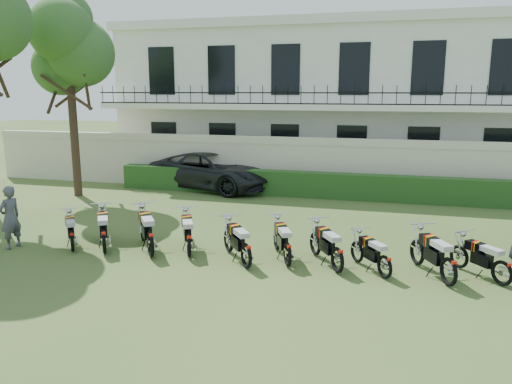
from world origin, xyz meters
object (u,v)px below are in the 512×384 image
motorcycle_6 (338,254)px  inspector (10,217)px  motorcycle_1 (104,236)px  motorcycle_3 (189,239)px  motorcycle_0 (72,236)px  motorcycle_2 (150,238)px  suv (212,171)px  motorcycle_5 (288,248)px  motorcycle_7 (385,261)px  tree_west_near (69,45)px  motorcycle_4 (246,250)px  motorcycle_8 (449,265)px  motorcycle_9 (503,267)px

motorcycle_6 → inspector: inspector is taller
motorcycle_1 → motorcycle_3: (2.24, 0.31, -0.01)m
motorcycle_6 → motorcycle_0: bearing=150.8°
motorcycle_2 → motorcycle_0: bearing=148.1°
motorcycle_0 → motorcycle_3: bearing=-30.7°
inspector → motorcycle_2: bearing=104.4°
motorcycle_2 → motorcycle_3: motorcycle_2 is taller
suv → motorcycle_5: bearing=-133.9°
suv → motorcycle_6: bearing=-128.7°
motorcycle_0 → motorcycle_2: bearing=-34.2°
motorcycle_0 → motorcycle_1: bearing=-33.6°
motorcycle_5 → motorcycle_2: bearing=159.4°
motorcycle_1 → motorcycle_7: 7.07m
tree_west_near → inspector: 8.56m
motorcycle_6 → motorcycle_3: bearing=146.9°
motorcycle_4 → suv: bearing=77.8°
motorcycle_3 → motorcycle_8: (6.18, -0.30, 0.01)m
motorcycle_0 → motorcycle_2: (2.21, 0.13, 0.10)m
motorcycle_1 → motorcycle_9: 9.55m
tree_west_near → suv: bearing=30.5°
motorcycle_5 → motorcycle_0: bearing=159.3°
motorcycle_2 → suv: 9.20m
motorcycle_3 → motorcycle_7: (4.83, -0.20, -0.06)m
motorcycle_9 → motorcycle_3: bearing=140.6°
motorcycle_1 → motorcycle_5: (4.80, 0.29, -0.03)m
motorcycle_5 → suv: suv is taller
motorcycle_3 → suv: 9.18m
motorcycle_5 → motorcycle_7: (2.27, -0.18, -0.05)m
motorcycle_1 → motorcycle_8: (8.41, 0.01, -0.00)m
motorcycle_4 → motorcycle_9: 5.68m
motorcycle_0 → inspector: (-1.79, -0.11, 0.42)m
motorcycle_9 → motorcycle_5: bearing=141.0°
motorcycle_1 → motorcycle_7: (7.07, 0.11, -0.08)m
tree_west_near → motorcycle_9: tree_west_near is taller
motorcycle_2 → motorcycle_4: size_ratio=1.12×
tree_west_near → motorcycle_0: tree_west_near is taller
motorcycle_4 → motorcycle_6: motorcycle_4 is taller
motorcycle_5 → motorcycle_7: 2.28m
motorcycle_7 → motorcycle_8: motorcycle_8 is taller
motorcycle_6 → motorcycle_9: 3.54m
tree_west_near → motorcycle_4: tree_west_near is taller
motorcycle_3 → suv: suv is taller
motorcycle_0 → motorcycle_8: size_ratio=0.78×
motorcycle_4 → motorcycle_9: bearing=-32.5°
motorcycle_5 → inspector: bearing=159.3°
motorcycle_6 → inspector: size_ratio=0.99×
motorcycle_8 → suv: 12.63m
motorcycle_1 → suv: 9.13m
motorcycle_3 → motorcycle_4: motorcycle_3 is taller
motorcycle_5 → motorcycle_6: (1.20, -0.10, 0.01)m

